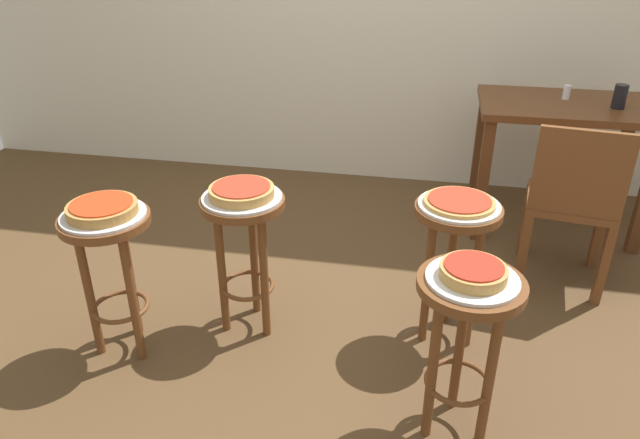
% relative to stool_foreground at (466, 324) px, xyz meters
% --- Properties ---
extents(ground_plane, '(6.00, 6.00, 0.00)m').
position_rel_stool_foreground_xyz_m(ground_plane, '(-0.50, 0.64, -0.46)').
color(ground_plane, brown).
extents(stool_foreground, '(0.35, 0.35, 0.63)m').
position_rel_stool_foreground_xyz_m(stool_foreground, '(0.00, 0.00, 0.00)').
color(stool_foreground, brown).
rests_on(stool_foreground, ground_plane).
extents(serving_plate_foreground, '(0.30, 0.30, 0.01)m').
position_rel_stool_foreground_xyz_m(serving_plate_foreground, '(-0.00, 0.00, 0.18)').
color(serving_plate_foreground, silver).
rests_on(serving_plate_foreground, stool_foreground).
extents(pizza_foreground, '(0.21, 0.21, 0.05)m').
position_rel_stool_foreground_xyz_m(pizza_foreground, '(0.00, -0.00, 0.21)').
color(pizza_foreground, tan).
rests_on(pizza_foreground, serving_plate_foreground).
extents(stool_middle, '(0.35, 0.35, 0.63)m').
position_rel_stool_foreground_xyz_m(stool_middle, '(-1.38, 0.19, 0.00)').
color(stool_middle, brown).
rests_on(stool_middle, ground_plane).
extents(serving_plate_middle, '(0.32, 0.32, 0.01)m').
position_rel_stool_foreground_xyz_m(serving_plate_middle, '(-1.38, 0.19, 0.18)').
color(serving_plate_middle, silver).
rests_on(serving_plate_middle, stool_middle).
extents(pizza_middle, '(0.27, 0.27, 0.05)m').
position_rel_stool_foreground_xyz_m(pizza_middle, '(-1.38, 0.19, 0.21)').
color(pizza_middle, '#B78442').
rests_on(pizza_middle, serving_plate_middle).
extents(stool_leftside, '(0.35, 0.35, 0.63)m').
position_rel_stool_foreground_xyz_m(stool_leftside, '(-0.90, 0.44, 0.00)').
color(stool_leftside, brown).
rests_on(stool_leftside, ground_plane).
extents(serving_plate_leftside, '(0.33, 0.33, 0.01)m').
position_rel_stool_foreground_xyz_m(serving_plate_leftside, '(-0.90, 0.44, 0.18)').
color(serving_plate_leftside, silver).
rests_on(serving_plate_leftside, stool_leftside).
extents(pizza_leftside, '(0.27, 0.27, 0.05)m').
position_rel_stool_foreground_xyz_m(pizza_leftside, '(-0.90, 0.44, 0.21)').
color(pizza_leftside, tan).
rests_on(pizza_leftside, serving_plate_leftside).
extents(stool_rear, '(0.35, 0.35, 0.63)m').
position_rel_stool_foreground_xyz_m(stool_rear, '(-0.03, 0.54, 0.00)').
color(stool_rear, brown).
rests_on(stool_rear, ground_plane).
extents(serving_plate_rear, '(0.33, 0.33, 0.01)m').
position_rel_stool_foreground_xyz_m(serving_plate_rear, '(-0.03, 0.54, 0.18)').
color(serving_plate_rear, white).
rests_on(serving_plate_rear, stool_rear).
extents(pizza_rear, '(0.28, 0.28, 0.02)m').
position_rel_stool_foreground_xyz_m(pizza_rear, '(-0.03, 0.54, 0.19)').
color(pizza_rear, tan).
rests_on(pizza_rear, serving_plate_rear).
extents(dining_table, '(0.94, 0.62, 0.75)m').
position_rel_stool_foreground_xyz_m(dining_table, '(0.55, 1.73, 0.15)').
color(dining_table, '#5B3319').
rests_on(dining_table, ground_plane).
extents(cup_near_edge, '(0.07, 0.07, 0.13)m').
position_rel_stool_foreground_xyz_m(cup_near_edge, '(0.79, 1.67, 0.35)').
color(cup_near_edge, black).
rests_on(cup_near_edge, dining_table).
extents(condiment_shaker, '(0.04, 0.04, 0.08)m').
position_rel_stool_foreground_xyz_m(condiment_shaker, '(0.55, 1.80, 0.32)').
color(condiment_shaker, white).
rests_on(condiment_shaker, dining_table).
extents(wooden_chair, '(0.45, 0.45, 0.85)m').
position_rel_stool_foreground_xyz_m(wooden_chair, '(0.51, 1.05, 0.01)').
color(wooden_chair, brown).
rests_on(wooden_chair, ground_plane).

